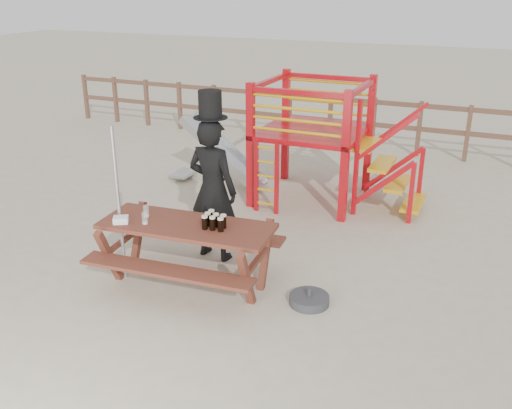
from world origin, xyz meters
The scene contains 10 objects.
ground centered at (0.00, 0.00, 0.00)m, with size 60.00×60.00×0.00m, color #BCAE92.
back_fence centered at (0.00, 7.00, 0.74)m, with size 15.09×0.09×1.20m.
playground_fort centered at (0.12, 3.58, 1.07)m, with size 4.71×1.84×2.10m.
picnic_table centered at (-0.21, 0.04, 0.52)m, with size 2.25×1.65×0.83m.
man_with_hat centered at (-0.29, 0.87, 1.04)m, with size 0.76×0.54×2.32m.
metal_pole centered at (-1.05, -0.16, 1.01)m, with size 0.04×0.04×2.02m, color #B2B2B7.
parasol_base centered at (1.35, 0.19, 0.06)m, with size 0.48×0.48×0.20m.
paper_bag centered at (-0.97, -0.25, 0.87)m, with size 0.18×0.14×0.08m, color white.
stout_pints centered at (0.15, 0.08, 0.91)m, with size 0.29×0.27×0.17m.
empty_glasses centered at (-0.74, -0.06, 0.90)m, with size 0.18×0.27×0.15m.
Camera 1 is at (3.15, -5.46, 3.61)m, focal length 40.00 mm.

